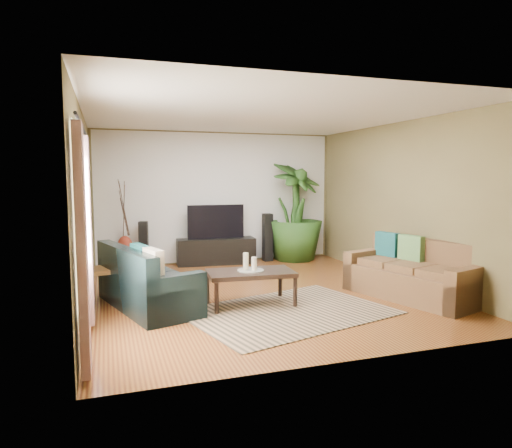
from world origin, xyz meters
name	(u,v)px	position (x,y,z in m)	size (l,w,h in m)	color
floor	(260,293)	(0.00, 0.00, 0.00)	(5.50, 5.50, 0.00)	#925925
ceiling	(260,115)	(0.00, 0.00, 2.70)	(5.50, 5.50, 0.00)	white
wall_back	(218,198)	(0.00, 2.75, 1.35)	(5.00, 5.00, 0.00)	brown
wall_front	(354,223)	(0.00, -2.75, 1.35)	(5.00, 5.00, 0.00)	brown
wall_left	(84,209)	(-2.50, 0.00, 1.35)	(5.50, 5.50, 0.00)	brown
wall_right	(400,203)	(2.50, 0.00, 1.35)	(5.50, 5.50, 0.00)	brown
backwall_panel	(218,198)	(0.00, 2.74, 1.35)	(4.90, 4.90, 0.00)	white
window_pane	(79,215)	(-2.48, -1.60, 1.40)	(1.80, 1.80, 0.00)	white
curtain_near	(82,251)	(-2.43, -2.35, 1.15)	(0.08, 0.35, 2.20)	gray
curtain_far	(88,231)	(-2.43, -0.85, 1.15)	(0.08, 0.35, 2.20)	gray
curtain_rod	(81,125)	(-2.43, -1.60, 2.30)	(0.03, 0.03, 1.90)	black
sofa_left	(148,277)	(-1.70, -0.24, 0.42)	(1.87, 0.80, 0.85)	black
sofa_right	(412,269)	(2.03, -0.97, 0.42)	(1.94, 0.87, 0.85)	brown
area_rug	(288,312)	(0.03, -1.08, 0.01)	(2.57, 1.82, 0.01)	#9F805E
coffee_table	(251,288)	(-0.34, -0.59, 0.24)	(1.19, 0.65, 0.48)	black
candle_tray	(251,270)	(-0.34, -0.59, 0.49)	(0.37, 0.37, 0.02)	gray
candle_tall	(246,261)	(-0.40, -0.56, 0.62)	(0.08, 0.08, 0.24)	beige
candle_mid	(254,264)	(-0.30, -0.63, 0.59)	(0.08, 0.08, 0.18)	beige
candle_short	(254,263)	(-0.27, -0.53, 0.58)	(0.08, 0.08, 0.15)	beige
tv_stand	(216,251)	(-0.10, 2.50, 0.26)	(1.59, 0.48, 0.53)	black
television	(216,222)	(-0.10, 2.50, 0.87)	(1.16, 0.06, 0.69)	black
speaker_left	(144,245)	(-1.55, 2.50, 0.46)	(0.17, 0.18, 0.92)	black
speaker_right	(267,237)	(1.02, 2.50, 0.50)	(0.18, 0.20, 1.01)	black
potted_plant	(295,211)	(1.61, 2.44, 1.05)	(1.18, 1.18, 2.10)	#224818
plant_pot	(294,253)	(1.61, 2.44, 0.15)	(0.39, 0.39, 0.30)	black
pedestal	(125,261)	(-1.90, 2.50, 0.16)	(0.31, 0.31, 0.31)	gray
vase	(125,246)	(-1.90, 2.50, 0.45)	(0.28, 0.28, 0.40)	maroon
side_table	(106,285)	(-2.25, 0.21, 0.25)	(0.47, 0.47, 0.50)	#975931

